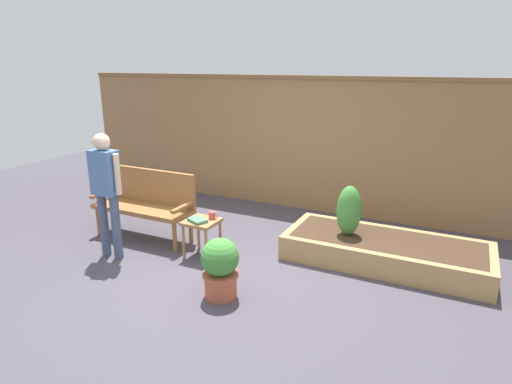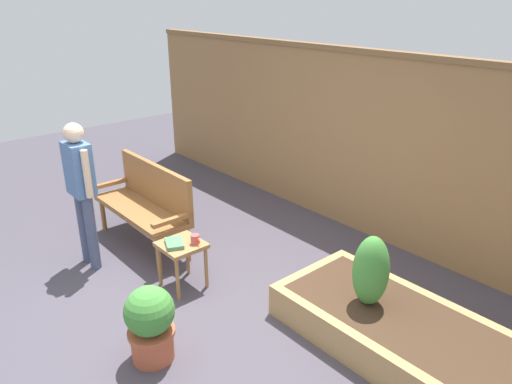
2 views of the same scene
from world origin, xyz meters
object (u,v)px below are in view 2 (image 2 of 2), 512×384
garden_bench (148,199)px  person_by_bench (81,184)px  book_on_table (174,243)px  side_table (182,251)px  cup_on_table (195,239)px  shrub_near_bench (371,271)px  potted_boxwood (150,322)px

garden_bench → person_by_bench: person_by_bench is taller
book_on_table → side_table: bearing=104.0°
cup_on_table → shrub_near_bench: (1.54, 0.68, 0.09)m
potted_boxwood → shrub_near_bench: shrub_near_bench is taller
cup_on_table → book_on_table: bearing=-121.9°
side_table → shrub_near_bench: (1.63, 0.78, 0.21)m
book_on_table → shrub_near_bench: (1.64, 0.85, 0.11)m
shrub_near_bench → person_by_bench: person_by_bench is taller
potted_boxwood → side_table: bearing=133.5°
potted_boxwood → person_by_bench: 1.84m
shrub_near_bench → book_on_table: bearing=-152.5°
cup_on_table → person_by_bench: bearing=-150.9°
book_on_table → potted_boxwood: potted_boxwood is taller
book_on_table → potted_boxwood: (0.73, -0.68, -0.15)m
person_by_bench → side_table: bearing=27.0°
cup_on_table → shrub_near_bench: 1.68m
garden_bench → book_on_table: size_ratio=6.17×
garden_bench → shrub_near_bench: (2.68, 0.55, 0.07)m
book_on_table → potted_boxwood: bearing=-19.6°
shrub_near_bench → garden_bench: bearing=-168.3°
side_table → cup_on_table: (0.09, 0.10, 0.13)m
cup_on_table → potted_boxwood: (0.62, -0.86, -0.18)m
person_by_bench → shrub_near_bench: bearing=26.2°
side_table → shrub_near_bench: bearing=25.7°
book_on_table → potted_boxwood: 1.01m
side_table → book_on_table: (-0.01, -0.07, 0.10)m
garden_bench → potted_boxwood: bearing=-29.2°
shrub_near_bench → person_by_bench: (-2.64, -1.30, 0.32)m
side_table → book_on_table: bearing=-99.7°
potted_boxwood → person_by_bench: bearing=172.1°
garden_bench → cup_on_table: size_ratio=11.86×
cup_on_table → side_table: bearing=-132.9°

